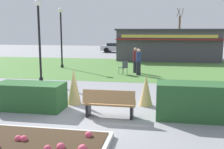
% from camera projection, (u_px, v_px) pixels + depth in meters
% --- Properties ---
extents(ground_plane, '(80.00, 80.00, 0.00)m').
position_uv_depth(ground_plane, '(92.00, 115.00, 9.08)').
color(ground_plane, gray).
extents(lawn_patch, '(36.00, 12.00, 0.01)m').
position_uv_depth(lawn_patch, '(130.00, 67.00, 20.65)').
color(lawn_patch, '#4C7A38').
rests_on(lawn_patch, ground_plane).
extents(flower_bed, '(3.53, 1.99, 0.30)m').
position_uv_depth(flower_bed, '(36.00, 144.00, 6.56)').
color(flower_bed, beige).
rests_on(flower_bed, ground_plane).
extents(park_bench, '(1.70, 0.53, 0.95)m').
position_uv_depth(park_bench, '(109.00, 103.00, 8.77)').
color(park_bench, '#9E7547').
rests_on(park_bench, ground_plane).
extents(hedge_left, '(2.46, 1.10, 0.96)m').
position_uv_depth(hedge_left, '(30.00, 96.00, 9.73)').
color(hedge_left, '#28562B').
rests_on(hedge_left, ground_plane).
extents(hedge_right, '(2.23, 1.10, 1.16)m').
position_uv_depth(hedge_right, '(191.00, 101.00, 8.67)').
color(hedge_right, '#28562B').
rests_on(hedge_right, ground_plane).
extents(ornamental_grass_behind_left, '(0.54, 0.54, 1.36)m').
position_uv_depth(ornamental_grass_behind_left, '(74.00, 87.00, 10.37)').
color(ornamental_grass_behind_left, tan).
rests_on(ornamental_grass_behind_left, ground_plane).
extents(ornamental_grass_behind_right, '(0.52, 0.52, 1.17)m').
position_uv_depth(ornamental_grass_behind_right, '(146.00, 90.00, 10.15)').
color(ornamental_grass_behind_right, tan).
rests_on(ornamental_grass_behind_right, ground_plane).
extents(lamppost_mid, '(0.36, 0.36, 4.49)m').
position_uv_depth(lamppost_mid, '(39.00, 31.00, 14.71)').
color(lamppost_mid, black).
rests_on(lamppost_mid, ground_plane).
extents(lamppost_far, '(0.36, 0.36, 4.49)m').
position_uv_depth(lamppost_far, '(61.00, 31.00, 20.25)').
color(lamppost_far, black).
rests_on(lamppost_far, ground_plane).
extents(trash_bin, '(0.52, 0.52, 0.83)m').
position_uv_depth(trash_bin, '(186.00, 100.00, 9.38)').
color(trash_bin, '#2D4233').
rests_on(trash_bin, ground_plane).
extents(food_kiosk, '(9.61, 5.07, 2.96)m').
position_uv_depth(food_kiosk, '(167.00, 44.00, 26.04)').
color(food_kiosk, '#47424C').
rests_on(food_kiosk, ground_plane).
extents(cafe_chair_east, '(0.62, 0.62, 0.89)m').
position_uv_depth(cafe_chair_east, '(124.00, 66.00, 17.30)').
color(cafe_chair_east, '#4C5156').
rests_on(cafe_chair_east, ground_plane).
extents(person_strolling, '(0.34, 0.34, 1.69)m').
position_uv_depth(person_strolling, '(135.00, 60.00, 17.99)').
color(person_strolling, '#23232D').
rests_on(person_strolling, ground_plane).
extents(person_standing, '(0.34, 0.34, 1.69)m').
position_uv_depth(person_standing, '(139.00, 62.00, 17.04)').
color(person_standing, '#23232D').
rests_on(person_standing, ground_plane).
extents(parked_car_west_slot, '(4.31, 2.28, 1.20)m').
position_uv_depth(parked_car_west_slot, '(118.00, 47.00, 34.63)').
color(parked_car_west_slot, '#B7BABF').
rests_on(parked_car_west_slot, ground_plane).
extents(tree_right_bg, '(0.91, 0.96, 5.82)m').
position_uv_depth(tree_right_bg, '(179.00, 32.00, 37.35)').
color(tree_right_bg, brown).
rests_on(tree_right_bg, ground_plane).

